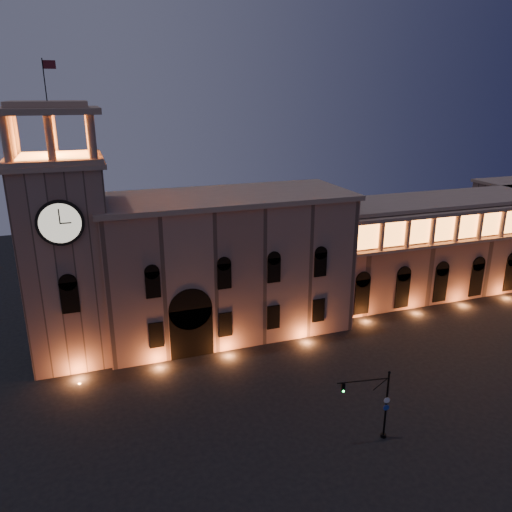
# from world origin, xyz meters

# --- Properties ---
(ground) EXTENTS (160.00, 160.00, 0.00)m
(ground) POSITION_xyz_m (0.00, 0.00, 0.00)
(ground) COLOR black
(ground) RESTS_ON ground
(government_building) EXTENTS (30.80, 12.80, 17.60)m
(government_building) POSITION_xyz_m (-2.08, 21.93, 8.77)
(government_building) COLOR #916D5F
(government_building) RESTS_ON ground
(clock_tower) EXTENTS (9.80, 9.80, 32.40)m
(clock_tower) POSITION_xyz_m (-20.50, 20.98, 12.50)
(clock_tower) COLOR #916D5F
(clock_tower) RESTS_ON ground
(colonnade_wing) EXTENTS (40.60, 11.50, 14.50)m
(colonnade_wing) POSITION_xyz_m (32.00, 23.92, 7.33)
(colonnade_wing) COLOR #8B6759
(colonnade_wing) RESTS_ON ground
(traffic_light) EXTENTS (4.83, 1.05, 6.69)m
(traffic_light) POSITION_xyz_m (4.15, -3.48, 3.52)
(traffic_light) COLOR black
(traffic_light) RESTS_ON ground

